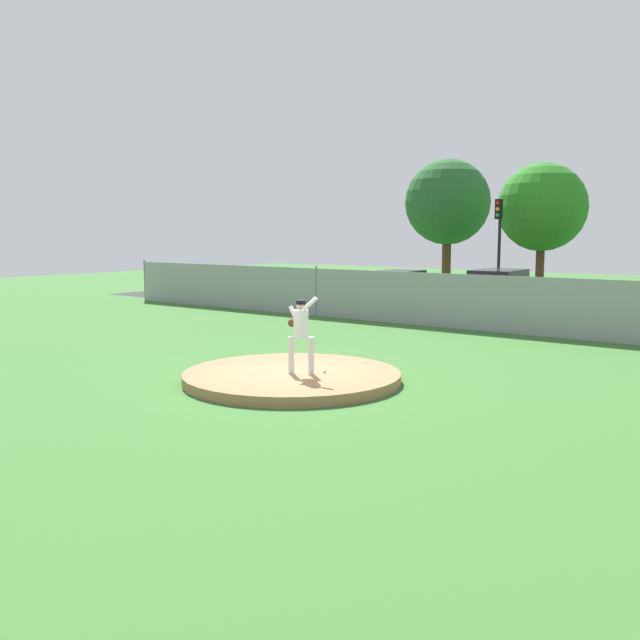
# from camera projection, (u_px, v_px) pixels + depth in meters

# --- Properties ---
(ground_plane) EXTENTS (80.00, 80.00, 0.00)m
(ground_plane) POSITION_uv_depth(u_px,v_px,m) (424.00, 347.00, 20.02)
(ground_plane) COLOR #386B2D
(asphalt_strip) EXTENTS (44.00, 7.00, 0.01)m
(asphalt_strip) POSITION_uv_depth(u_px,v_px,m) (531.00, 318.00, 26.73)
(asphalt_strip) COLOR #2B2B2D
(asphalt_strip) RESTS_ON ground_plane
(pitchers_mound) EXTENTS (4.80, 4.80, 0.22)m
(pitchers_mound) POSITION_uv_depth(u_px,v_px,m) (292.00, 377.00, 15.27)
(pitchers_mound) COLOR #99704C
(pitchers_mound) RESTS_ON ground_plane
(pitcher_youth) EXTENTS (0.80, 0.33, 1.70)m
(pitcher_youth) POSITION_uv_depth(u_px,v_px,m) (301.00, 328.00, 14.93)
(pitcher_youth) COLOR silver
(pitcher_youth) RESTS_ON pitchers_mound
(baseball) EXTENTS (0.07, 0.07, 0.07)m
(baseball) POSITION_uv_depth(u_px,v_px,m) (325.00, 371.00, 15.14)
(baseball) COLOR white
(baseball) RESTS_ON pitchers_mound
(chainlink_fence) EXTENTS (35.14, 0.07, 1.99)m
(chainlink_fence) POSITION_uv_depth(u_px,v_px,m) (483.00, 303.00, 23.06)
(chainlink_fence) COLOR gray
(chainlink_fence) RESTS_ON ground_plane
(parked_car_red) EXTENTS (2.09, 4.80, 1.81)m
(parked_car_red) POSITION_uv_depth(u_px,v_px,m) (498.00, 293.00, 27.84)
(parked_car_red) COLOR #A81919
(parked_car_red) RESTS_ON ground_plane
(parked_car_white) EXTENTS (1.88, 4.42, 1.67)m
(parked_car_white) POSITION_uv_depth(u_px,v_px,m) (397.00, 291.00, 29.78)
(parked_car_white) COLOR silver
(parked_car_white) RESTS_ON ground_plane
(traffic_light_near) EXTENTS (0.28, 0.46, 4.79)m
(traffic_light_near) POSITION_uv_depth(u_px,v_px,m) (499.00, 233.00, 31.39)
(traffic_light_near) COLOR black
(traffic_light_near) RESTS_ON ground_plane
(tree_slender_far) EXTENTS (4.78, 4.78, 7.39)m
(tree_slender_far) POSITION_uv_depth(u_px,v_px,m) (448.00, 202.00, 38.92)
(tree_slender_far) COLOR #4C331E
(tree_slender_far) RESTS_ON ground_plane
(tree_broad_right) EXTENTS (4.16, 4.16, 6.57)m
(tree_broad_right) POSITION_uv_depth(u_px,v_px,m) (542.00, 207.00, 32.66)
(tree_broad_right) COLOR #4C331E
(tree_broad_right) RESTS_ON ground_plane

